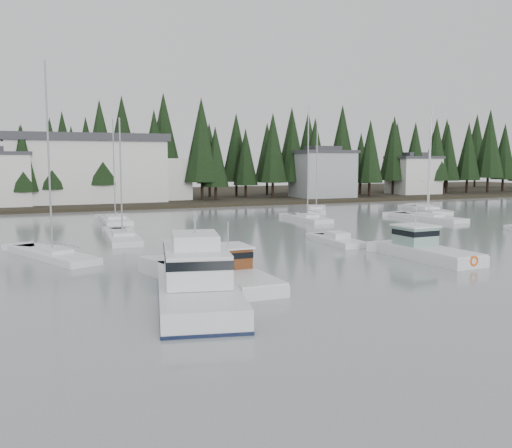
{
  "coord_description": "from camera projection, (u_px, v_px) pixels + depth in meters",
  "views": [
    {
      "loc": [
        -15.91,
        -13.05,
        7.31
      ],
      "look_at": [
        0.72,
        26.03,
        2.5
      ],
      "focal_mm": 40.0,
      "sensor_mm": 36.0,
      "label": 1
    }
  ],
  "objects": [
    {
      "name": "lobster_boat_teal",
      "position": [
        426.0,
        251.0,
        42.12
      ],
      "size": [
        3.26,
        8.46,
        4.63
      ],
      "rotation": [
        0.0,
        0.0,
        1.61
      ],
      "color": "white",
      "rests_on": "ground"
    },
    {
      "name": "sailboat_0",
      "position": [
        53.0,
        257.0,
        42.5
      ],
      "size": [
        6.15,
        10.55,
        14.96
      ],
      "rotation": [
        0.0,
        0.0,
        1.95
      ],
      "color": "white",
      "rests_on": "ground"
    },
    {
      "name": "sailboat_7",
      "position": [
        427.0,
        211.0,
        80.41
      ],
      "size": [
        5.55,
        10.33,
        12.33
      ],
      "rotation": [
        0.0,
        0.0,
        1.3
      ],
      "color": "white",
      "rests_on": "ground"
    },
    {
      "name": "lobster_boat_brown",
      "position": [
        234.0,
        276.0,
        33.81
      ],
      "size": [
        4.21,
        8.21,
        4.06
      ],
      "rotation": [
        0.0,
        0.0,
        1.57
      ],
      "color": "white",
      "rests_on": "ground"
    },
    {
      "name": "conifer_treeline",
      "position": [
        115.0,
        203.0,
        97.58
      ],
      "size": [
        200.0,
        22.0,
        20.0
      ],
      "primitive_type": null,
      "color": "black",
      "rests_on": "ground"
    },
    {
      "name": "sailboat_4",
      "position": [
        316.0,
        211.0,
        80.72
      ],
      "size": [
        6.72,
        9.4,
        13.76
      ],
      "rotation": [
        0.0,
        0.0,
        1.07
      ],
      "color": "white",
      "rests_on": "ground"
    },
    {
      "name": "sailboat_8",
      "position": [
        307.0,
        220.0,
        68.62
      ],
      "size": [
        2.61,
        8.24,
        14.25
      ],
      "rotation": [
        0.0,
        0.0,
        1.56
      ],
      "color": "white",
      "rests_on": "ground"
    },
    {
      "name": "house_east_a",
      "position": [
        322.0,
        173.0,
        103.72
      ],
      "size": [
        10.6,
        8.48,
        9.25
      ],
      "color": "#999EA0",
      "rests_on": "ground"
    },
    {
      "name": "sailboat_9",
      "position": [
        116.0,
        222.0,
        66.85
      ],
      "size": [
        3.24,
        8.92,
        12.48
      ],
      "rotation": [
        0.0,
        0.0,
        1.53
      ],
      "color": "white",
      "rests_on": "ground"
    },
    {
      "name": "harbor_inn",
      "position": [
        100.0,
        169.0,
        92.43
      ],
      "size": [
        29.5,
        11.5,
        10.9
      ],
      "color": "silver",
      "rests_on": "ground"
    },
    {
      "name": "house_east_b",
      "position": [
        413.0,
        174.0,
        114.16
      ],
      "size": [
        9.54,
        7.42,
        8.25
      ],
      "color": "silver",
      "rests_on": "ground"
    },
    {
      "name": "cabin_cruiser_center",
      "position": [
        196.0,
        285.0,
        29.68
      ],
      "size": [
        6.58,
        13.07,
        5.38
      ],
      "rotation": [
        0.0,
        0.0,
        1.35
      ],
      "color": "white",
      "rests_on": "ground"
    },
    {
      "name": "sailboat_1",
      "position": [
        123.0,
        239.0,
        52.5
      ],
      "size": [
        3.53,
        10.95,
        11.63
      ],
      "rotation": [
        0.0,
        0.0,
        1.49
      ],
      "color": "white",
      "rests_on": "ground"
    },
    {
      "name": "far_shore_land",
      "position": [
        106.0,
        198.0,
        107.64
      ],
      "size": [
        240.0,
        54.0,
        1.0
      ],
      "primitive_type": "cube",
      "color": "black",
      "rests_on": "ground"
    },
    {
      "name": "runabout_1",
      "position": [
        337.0,
        242.0,
        49.91
      ],
      "size": [
        2.43,
        6.84,
        1.42
      ],
      "rotation": [
        0.0,
        0.0,
        1.54
      ],
      "color": "white",
      "rests_on": "ground"
    },
    {
      "name": "sailboat_6",
      "position": [
        428.0,
        219.0,
        69.6
      ],
      "size": [
        3.94,
        10.44,
        13.69
      ],
      "rotation": [
        0.0,
        0.0,
        1.69
      ],
      "color": "white",
      "rests_on": "ground"
    }
  ]
}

